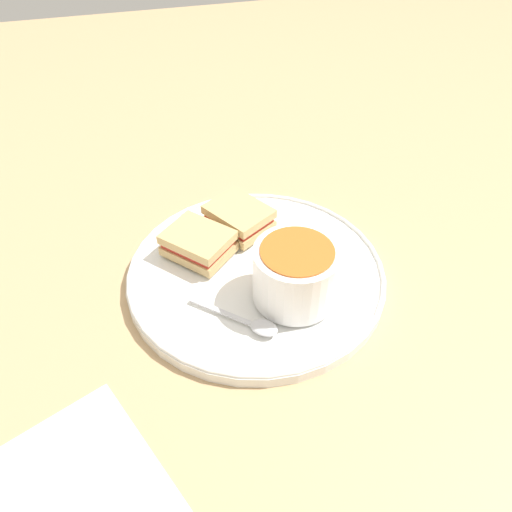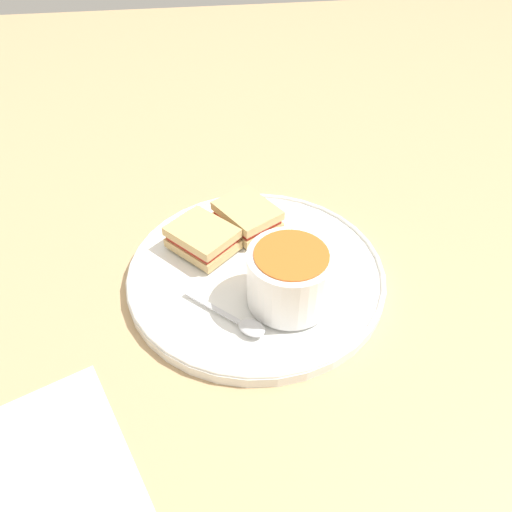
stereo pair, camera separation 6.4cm
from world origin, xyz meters
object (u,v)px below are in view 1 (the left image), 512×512
soup_bowl (296,273)px  sandwich_half_near (241,217)px  sandwich_half_far (198,243)px  spoon (256,325)px

soup_bowl → sandwich_half_near: (0.15, 0.03, -0.02)m
sandwich_half_near → sandwich_half_far: bearing=119.6°
sandwich_half_near → spoon: bearing=171.1°
spoon → sandwich_half_near: (0.19, -0.03, 0.01)m
sandwich_half_near → soup_bowl: bearing=-168.7°
soup_bowl → sandwich_half_near: soup_bowl is taller
sandwich_half_near → sandwich_half_far: 0.08m
soup_bowl → sandwich_half_far: 0.15m
spoon → sandwich_half_near: size_ratio=0.90×
spoon → sandwich_half_near: bearing=124.4°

